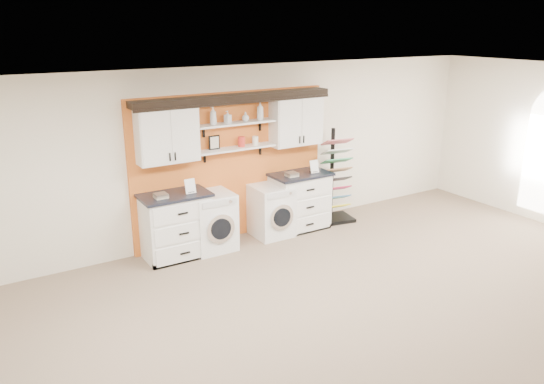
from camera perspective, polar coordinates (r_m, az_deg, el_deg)
floor at (r=6.17m, az=13.82°, el=-16.50°), size 10.00×10.00×0.00m
ceiling at (r=5.18m, az=16.11°, el=10.17°), size 10.00×10.00×0.00m
wall_back at (r=8.62m, az=-4.50°, el=4.12°), size 10.00×0.00×10.00m
accent_panel at (r=8.64m, az=-4.36°, el=2.79°), size 3.40×0.07×2.40m
upper_cabinet_left at (r=7.89m, az=-11.25°, el=6.13°), size 0.90×0.35×0.84m
upper_cabinet_right at (r=8.91m, az=2.58°, el=7.76°), size 0.90×0.35×0.84m
shelf_lower at (r=8.42m, az=-3.90°, el=4.71°), size 1.32×0.28×0.03m
shelf_upper at (r=8.34m, az=-3.95°, el=7.39°), size 1.32×0.28×0.03m
crown_molding at (r=8.29m, az=-4.05°, el=10.11°), size 3.30×0.41×0.13m
picture_frame at (r=8.28m, az=-6.22°, el=5.32°), size 0.18×0.02×0.22m
canister_red at (r=8.44m, az=-3.31°, el=5.42°), size 0.11×0.11×0.16m
canister_cream at (r=8.56m, az=-1.83°, el=5.55°), size 0.10×0.10×0.14m
base_cabinet_left at (r=8.14m, az=-10.29°, el=-3.58°), size 1.03×0.66×1.01m
base_cabinet_right at (r=9.13m, az=2.99°, el=-0.97°), size 1.02×0.66×0.99m
washer at (r=8.36m, az=-6.55°, el=-3.13°), size 0.66×0.71×0.92m
dryer at (r=8.85m, az=-0.10°, el=-2.00°), size 0.62×0.71×0.86m
sample_rack at (r=9.56m, az=6.81°, el=0.00°), size 0.68×0.60×1.66m
soap_bottle_a at (r=8.15m, az=-6.35°, el=8.16°), size 0.12×0.12×0.27m
soap_bottle_b at (r=8.26m, az=-4.79°, el=8.05°), size 0.11×0.11×0.19m
soap_bottle_c at (r=8.40m, az=-2.87°, el=8.10°), size 0.15×0.15×0.15m
soap_bottle_d at (r=8.52m, az=-1.28°, el=8.74°), size 0.15×0.15×0.29m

